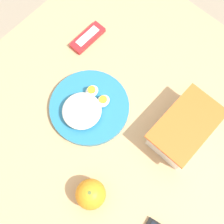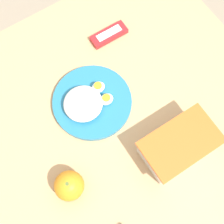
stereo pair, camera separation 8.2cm
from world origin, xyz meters
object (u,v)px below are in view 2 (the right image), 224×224
at_px(candy_bar, 109,35).
at_px(orange_fruit, 69,186).
at_px(rice_plate, 90,102).
at_px(food_container, 178,146).

bearing_deg(candy_bar, orange_fruit, 45.04).
xyz_separation_m(orange_fruit, rice_plate, (-0.18, -0.19, -0.02)).
bearing_deg(food_container, rice_plate, -61.99).
distance_m(rice_plate, candy_bar, 0.26).
bearing_deg(orange_fruit, food_container, 167.08).
height_order(food_container, orange_fruit, food_container).
height_order(food_container, rice_plate, food_container).
xyz_separation_m(food_container, rice_plate, (0.14, -0.27, -0.02)).
bearing_deg(orange_fruit, candy_bar, -134.96).
xyz_separation_m(orange_fruit, candy_bar, (-0.37, -0.37, -0.03)).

